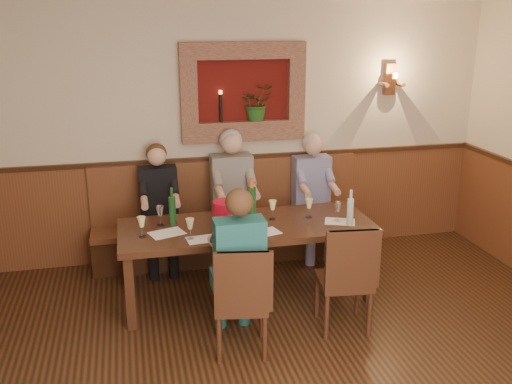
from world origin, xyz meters
TOP-DOWN VIEW (x-y plane):
  - room_shell at (0.00, 0.00)m, footprint 6.04×6.04m
  - wainscoting at (0.00, -0.00)m, footprint 6.02×6.02m
  - wall_niche at (0.24, 2.94)m, footprint 1.36×0.30m
  - wall_sconce at (1.90, 2.93)m, footprint 0.25×0.20m
  - dining_table at (0.00, 1.85)m, footprint 2.40×0.90m
  - bench at (0.00, 2.79)m, footprint 3.00×0.45m
  - chair_near_left at (-0.25, 0.92)m, footprint 0.49×0.49m
  - chair_near_right at (0.70, 1.08)m, footprint 0.48×0.48m
  - person_bench_left at (-0.77, 2.69)m, footprint 0.40×0.49m
  - person_bench_mid at (0.03, 2.69)m, footprint 0.45×0.55m
  - person_bench_right at (0.94, 2.69)m, footprint 0.41×0.50m
  - person_chair_front at (-0.25, 1.07)m, footprint 0.40×0.49m
  - spittoon_bucket at (-0.21, 1.74)m, footprint 0.30×0.30m
  - wine_bottle_green_a at (0.04, 1.84)m, footprint 0.11×0.11m
  - wine_bottle_green_b at (-0.69, 2.00)m, footprint 0.07×0.07m
  - water_bottle at (0.94, 1.62)m, footprint 0.08×0.08m
  - tasting_sheet_a at (-0.76, 1.79)m, footprint 0.35×0.30m
  - tasting_sheet_b at (0.11, 1.61)m, footprint 0.31×0.26m
  - tasting_sheet_c at (0.89, 1.72)m, footprint 0.34×0.29m
  - tasting_sheet_d at (-0.47, 1.57)m, footprint 0.28×0.22m
  - wine_glass_0 at (-0.28, 1.90)m, footprint 0.08×0.08m
  - wine_glass_1 at (0.27, 1.94)m, footprint 0.08×0.08m
  - wine_glass_2 at (0.87, 1.75)m, footprint 0.08×0.08m
  - wine_glass_3 at (0.63, 1.91)m, footprint 0.08×0.08m
  - wine_glass_4 at (-0.80, 2.01)m, footprint 0.08×0.08m
  - wine_glass_5 at (-0.16, 1.59)m, footprint 0.08×0.08m
  - wine_glass_6 at (-0.98, 1.75)m, footprint 0.08×0.08m
  - wine_glass_7 at (-0.56, 1.60)m, footprint 0.08×0.08m

SIDE VIEW (x-z plane):
  - chair_near_left at x=-0.25m, z-range -0.20..0.75m
  - chair_near_right at x=0.70m, z-range -0.21..0.78m
  - bench at x=0.00m, z-range -0.23..0.88m
  - person_bench_left at x=-0.77m, z-range -0.12..1.25m
  - person_chair_front at x=-0.25m, z-range -0.12..1.26m
  - person_bench_right at x=0.94m, z-range -0.12..1.28m
  - wainscoting at x=0.00m, z-range 0.01..1.16m
  - person_bench_mid at x=0.03m, z-range -0.13..1.36m
  - dining_table at x=0.00m, z-range 0.30..1.05m
  - tasting_sheet_a at x=-0.76m, z-range 0.75..0.75m
  - tasting_sheet_b at x=0.11m, z-range 0.75..0.75m
  - tasting_sheet_c at x=0.89m, z-range 0.75..0.75m
  - tasting_sheet_d at x=-0.47m, z-range 0.75..0.75m
  - wine_glass_0 at x=-0.28m, z-range 0.75..0.94m
  - wine_glass_1 at x=0.27m, z-range 0.75..0.94m
  - wine_glass_2 at x=0.87m, z-range 0.75..0.94m
  - wine_glass_3 at x=0.63m, z-range 0.75..0.94m
  - wine_glass_4 at x=-0.80m, z-range 0.75..0.94m
  - wine_glass_5 at x=-0.16m, z-range 0.75..0.94m
  - wine_glass_6 at x=-0.98m, z-range 0.75..0.94m
  - wine_glass_7 at x=-0.56m, z-range 0.75..0.94m
  - water_bottle at x=0.94m, z-range 0.72..1.06m
  - spittoon_bucket at x=-0.21m, z-range 0.75..1.03m
  - wine_bottle_green_b at x=-0.69m, z-range 0.71..1.08m
  - wine_bottle_green_a at x=0.04m, z-range 0.71..1.17m
  - wall_niche at x=0.24m, z-range 1.28..2.34m
  - room_shell at x=0.00m, z-range 0.48..3.30m
  - wall_sconce at x=1.90m, z-range 1.77..2.12m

